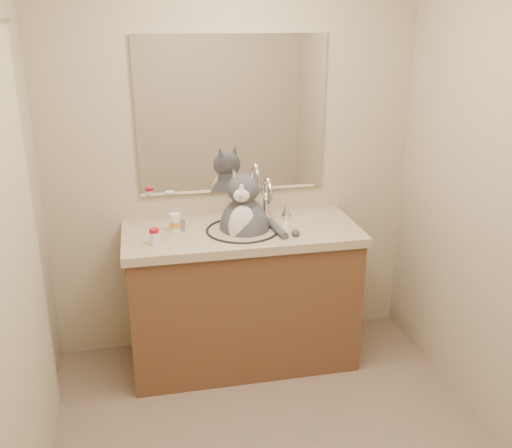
{
  "coord_description": "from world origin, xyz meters",
  "views": [
    {
      "loc": [
        -0.54,
        -2.01,
        1.99
      ],
      "look_at": [
        0.02,
        0.65,
        0.99
      ],
      "focal_mm": 40.0,
      "sensor_mm": 36.0,
      "label": 1
    }
  ],
  "objects_px": {
    "cat": "(245,225)",
    "pill_bottle_redcap": "(154,236)",
    "grey_canister": "(181,225)",
    "pill_bottle_orange": "(175,223)"
  },
  "relations": [
    {
      "from": "cat",
      "to": "grey_canister",
      "type": "distance_m",
      "value": 0.36
    },
    {
      "from": "cat",
      "to": "grey_canister",
      "type": "xyz_separation_m",
      "value": [
        -0.35,
        0.05,
        0.01
      ]
    },
    {
      "from": "cat",
      "to": "grey_canister",
      "type": "bearing_deg",
      "value": -169.46
    },
    {
      "from": "cat",
      "to": "pill_bottle_redcap",
      "type": "bearing_deg",
      "value": -147.46
    },
    {
      "from": "grey_canister",
      "to": "pill_bottle_orange",
      "type": "bearing_deg",
      "value": -171.56
    },
    {
      "from": "cat",
      "to": "grey_canister",
      "type": "relative_size",
      "value": 8.79
    },
    {
      "from": "cat",
      "to": "pill_bottle_orange",
      "type": "distance_m",
      "value": 0.39
    },
    {
      "from": "pill_bottle_redcap",
      "to": "cat",
      "type": "bearing_deg",
      "value": 14.67
    },
    {
      "from": "pill_bottle_orange",
      "to": "grey_canister",
      "type": "xyz_separation_m",
      "value": [
        0.03,
        0.01,
        -0.02
      ]
    },
    {
      "from": "cat",
      "to": "pill_bottle_redcap",
      "type": "relative_size",
      "value": 6.45
    }
  ]
}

